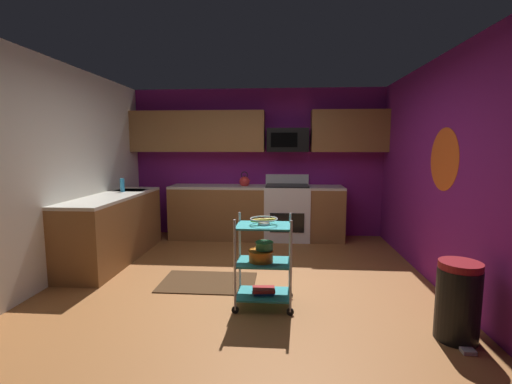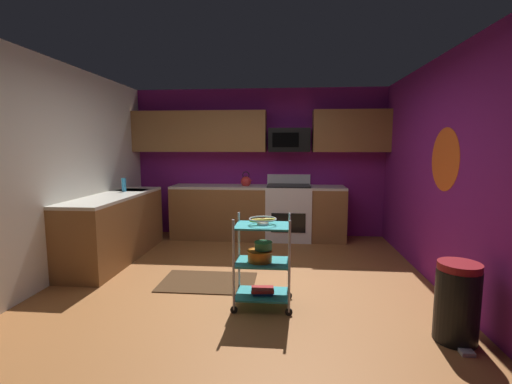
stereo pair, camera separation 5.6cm
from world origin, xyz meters
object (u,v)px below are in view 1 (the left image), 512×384
at_px(oven_range, 287,212).
at_px(rolling_cart, 264,262).
at_px(mixing_bowl_large, 261,256).
at_px(fruit_bowl, 264,220).
at_px(dish_soap_bottle, 122,185).
at_px(book_stack, 264,291).
at_px(trash_can, 458,301).
at_px(kettle, 245,181).
at_px(microwave, 288,140).
at_px(mixing_bowl_small, 264,245).

distance_m(oven_range, rolling_cart, 2.69).
bearing_deg(mixing_bowl_large, fruit_bowl, 0.00).
distance_m(oven_range, dish_soap_bottle, 2.70).
height_order(oven_range, book_stack, oven_range).
distance_m(rolling_cart, fruit_bowl, 0.42).
height_order(fruit_bowl, trash_can, fruit_bowl).
bearing_deg(oven_range, mixing_bowl_large, -96.02).
relative_size(oven_range, kettle, 4.17).
distance_m(fruit_bowl, mixing_bowl_large, 0.36).
height_order(book_stack, dish_soap_bottle, dish_soap_bottle).
xyz_separation_m(microwave, dish_soap_bottle, (-2.46, -1.07, -0.68)).
bearing_deg(rolling_cart, oven_range, 84.58).
xyz_separation_m(book_stack, trash_can, (1.62, -0.50, 0.17)).
distance_m(oven_range, book_stack, 2.71).
distance_m(oven_range, microwave, 1.23).
height_order(fruit_bowl, book_stack, fruit_bowl).
xyz_separation_m(oven_range, trash_can, (1.37, -3.18, -0.15)).
distance_m(oven_range, trash_can, 3.47).
xyz_separation_m(rolling_cart, mixing_bowl_small, (0.00, 0.01, 0.17)).
height_order(book_stack, kettle, kettle).
xyz_separation_m(microwave, rolling_cart, (-0.25, -2.78, -1.25)).
xyz_separation_m(oven_range, book_stack, (-0.25, -2.68, -0.32)).
bearing_deg(fruit_bowl, dish_soap_bottle, 142.16).
distance_m(kettle, trash_can, 3.87).
xyz_separation_m(mixing_bowl_large, mixing_bowl_small, (0.03, 0.01, 0.10)).
xyz_separation_m(oven_range, fruit_bowl, (-0.25, -2.68, 0.40)).
distance_m(mixing_bowl_small, kettle, 2.73).
relative_size(microwave, dish_soap_bottle, 3.50).
distance_m(microwave, mixing_bowl_small, 2.99).
bearing_deg(dish_soap_bottle, microwave, 23.49).
height_order(mixing_bowl_large, trash_can, trash_can).
bearing_deg(kettle, book_stack, -79.86).
height_order(rolling_cart, trash_can, rolling_cart).
bearing_deg(oven_range, microwave, 90.26).
relative_size(microwave, rolling_cart, 0.77).
bearing_deg(microwave, oven_range, -89.74).
height_order(fruit_bowl, kettle, kettle).
bearing_deg(kettle, fruit_bowl, -79.86).
relative_size(microwave, mixing_bowl_small, 3.85).
relative_size(book_stack, trash_can, 0.36).
xyz_separation_m(dish_soap_bottle, trash_can, (3.83, -2.22, -0.69)).
bearing_deg(fruit_bowl, oven_range, 84.58).
bearing_deg(book_stack, rolling_cart, -63.43).
height_order(mixing_bowl_large, dish_soap_bottle, dish_soap_bottle).
xyz_separation_m(kettle, dish_soap_bottle, (-1.73, -0.96, 0.02)).
relative_size(fruit_bowl, book_stack, 1.15).
bearing_deg(kettle, mixing_bowl_large, -80.45).
bearing_deg(rolling_cart, microwave, 84.79).
xyz_separation_m(microwave, trash_can, (1.37, -3.29, -1.37)).
distance_m(mixing_bowl_large, kettle, 2.76).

